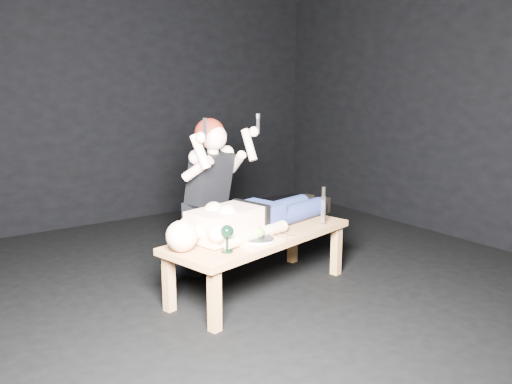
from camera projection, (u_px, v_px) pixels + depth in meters
ground at (245, 289)px, 4.00m from camera, size 5.00×5.00×0.00m
back_wall at (116, 85)px, 5.69m from camera, size 5.00×0.00×5.00m
table at (260, 262)px, 3.91m from camera, size 1.59×0.88×0.45m
lying_man at (256, 213)px, 3.93m from camera, size 1.58×0.78×0.27m
kneeling_woman at (202, 196)px, 4.17m from camera, size 0.87×0.93×1.31m
serving_tray at (258, 242)px, 3.63m from camera, size 0.35×0.28×0.02m
plate at (258, 239)px, 3.62m from camera, size 0.24×0.24×0.02m
apple at (260, 233)px, 3.63m from camera, size 0.07×0.07×0.07m
goblet at (227, 239)px, 3.42m from camera, size 0.11×0.11×0.18m
fork_flat at (243, 248)px, 3.51m from camera, size 0.08×0.15×0.01m
knife_flat at (287, 235)px, 3.80m from camera, size 0.07×0.15×0.01m
spoon_flat at (276, 234)px, 3.85m from camera, size 0.12×0.12×0.01m
carving_knife at (323, 206)px, 4.07m from camera, size 0.05×0.05×0.30m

